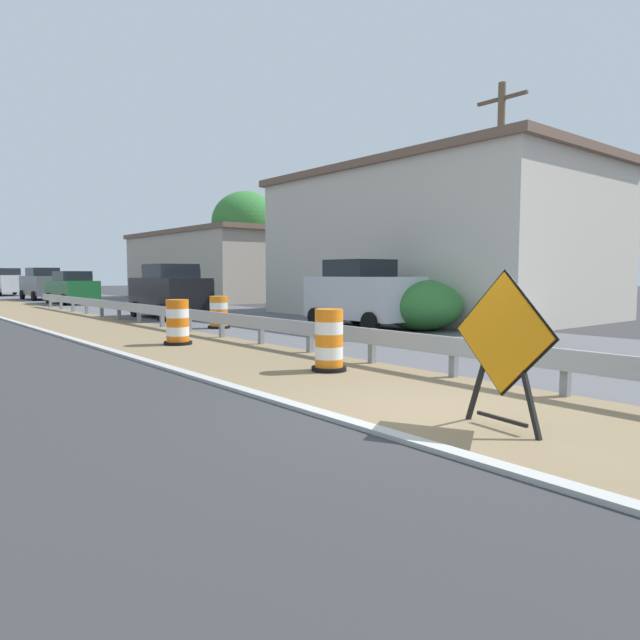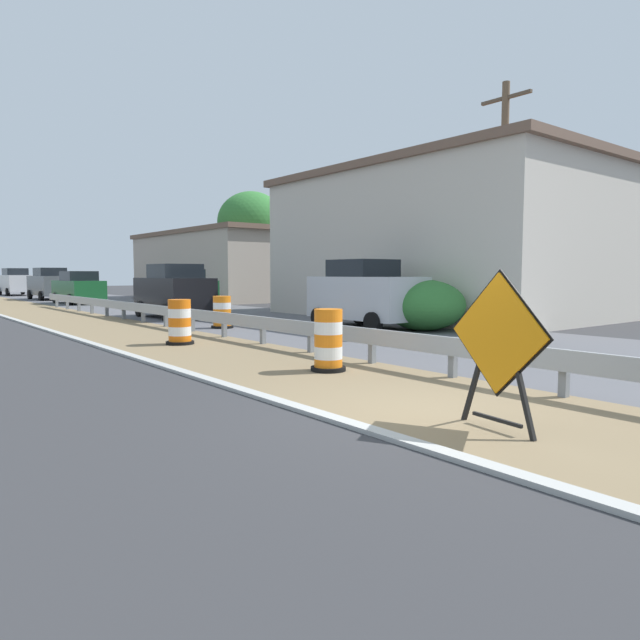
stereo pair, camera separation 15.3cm
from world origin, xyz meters
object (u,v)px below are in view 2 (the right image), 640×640
Objects in this scene: car_mid_far_lane at (365,294)px; traffic_barrel_close at (180,324)px; warning_sign_diamond at (498,341)px; utility_pole_near at (503,202)px; traffic_barrel_nearest at (328,343)px; traffic_barrel_mid at (222,314)px; car_distant_a at (73,284)px; car_trailing_near_lane at (184,289)px; car_lead_near_lane at (174,291)px; car_distant_b at (15,282)px; car_lead_far_lane at (50,284)px; car_trailing_far_lane at (78,287)px.

traffic_barrel_close is at bearing -87.43° from car_mid_far_lane.
utility_pole_near reaches higher than warning_sign_diamond.
utility_pole_near is (9.75, 2.90, 3.60)m from traffic_barrel_nearest.
warning_sign_diamond is 13.32m from utility_pole_near.
traffic_barrel_nearest is 8.47m from car_mid_far_lane.
car_distant_a is at bearing 82.95° from traffic_barrel_mid.
car_trailing_near_lane reaches higher than traffic_barrel_mid.
traffic_barrel_mid is 0.24× the size of car_lead_near_lane.
car_trailing_near_lane is 21.20m from car_distant_a.
traffic_barrel_nearest is at bearing -95.22° from warning_sign_diamond.
traffic_barrel_nearest is at bearing -11.16° from car_distant_a.
warning_sign_diamond is at bearing -11.58° from car_distant_a.
car_lead_near_lane is 30.68m from car_distant_b.
traffic_barrel_close is 0.28× the size of car_mid_far_lane.
traffic_barrel_nearest is at bearing 173.69° from car_lead_far_lane.
traffic_barrel_close is 4.32m from traffic_barrel_mid.
warning_sign_diamond is at bearing 171.43° from car_trailing_far_lane.
car_trailing_near_lane is at bearing -170.60° from car_lead_far_lane.
car_trailing_near_lane reaches higher than traffic_barrel_close.
car_distant_b is (-0.14, 30.68, 0.03)m from car_lead_near_lane.
utility_pole_near is at bearing -13.93° from traffic_barrel_close.
utility_pole_near reaches higher than car_distant_b.
car_distant_b is at bearing -86.53° from warning_sign_diamond.
car_trailing_far_lane is at bearing -159.46° from car_trailing_near_lane.
car_distant_a is at bearing -179.89° from car_mid_far_lane.
car_lead_near_lane is 0.92× the size of car_trailing_far_lane.
car_mid_far_lane is (0.17, -13.31, 0.11)m from car_trailing_near_lane.
car_lead_near_lane is at bearing 77.07° from traffic_barrel_nearest.
car_trailing_far_lane is 25.60m from utility_pole_near.
traffic_barrel_nearest is at bearing -47.35° from car_mid_far_lane.
car_distant_a is (0.18, 34.51, -0.14)m from car_mid_far_lane.
traffic_barrel_close is (0.59, 9.71, -0.51)m from warning_sign_diamond.
car_distant_b is at bearing 0.90° from car_lead_far_lane.
utility_pole_near is (10.78, 7.19, 3.09)m from warning_sign_diamond.
car_distant_a reaches higher than car_trailing_far_lane.
traffic_barrel_mid is (3.54, 12.87, -0.55)m from warning_sign_diamond.
car_distant_a is at bearing -178.74° from car_trailing_near_lane.
car_lead_far_lane is 10.02m from car_distant_b.
utility_pole_near reaches higher than car_lead_far_lane.
utility_pole_near is at bearing 15.02° from car_trailing_near_lane.
car_mid_far_lane is at bearing -37.89° from traffic_barrel_mid.
traffic_barrel_mid is (2.95, 3.16, -0.04)m from traffic_barrel_close.
car_mid_far_lane is (3.10, -8.05, 0.04)m from car_lead_near_lane.
car_trailing_near_lane reaches higher than car_trailing_far_lane.
car_distant_b reaches higher than traffic_barrel_nearest.
car_lead_near_lane is at bearing 178.63° from car_trailing_far_lane.
car_mid_far_lane is 38.86m from car_distant_b.
car_mid_far_lane is 0.51× the size of utility_pole_near.
car_mid_far_lane reaches higher than car_trailing_near_lane.
car_trailing_far_lane is 0.99× the size of car_distant_b.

